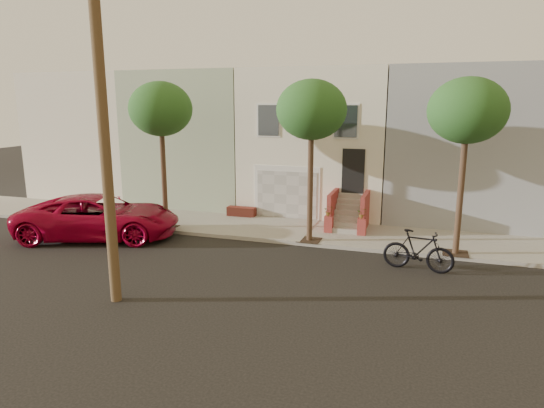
% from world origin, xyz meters
% --- Properties ---
extents(ground, '(90.00, 90.00, 0.00)m').
position_xyz_m(ground, '(0.00, 0.00, 0.00)').
color(ground, black).
rests_on(ground, ground).
extents(sidewalk, '(40.00, 3.70, 0.15)m').
position_xyz_m(sidewalk, '(0.00, 5.35, 0.07)').
color(sidewalk, gray).
rests_on(sidewalk, ground).
extents(house_row, '(33.10, 11.70, 7.00)m').
position_xyz_m(house_row, '(0.00, 11.19, 3.64)').
color(house_row, beige).
rests_on(house_row, sidewalk).
extents(tree_left, '(2.70, 2.57, 6.30)m').
position_xyz_m(tree_left, '(-5.50, 3.90, 5.26)').
color(tree_left, '#2D2116').
rests_on(tree_left, sidewalk).
extents(tree_mid, '(2.70, 2.57, 6.30)m').
position_xyz_m(tree_mid, '(1.00, 3.90, 5.26)').
color(tree_mid, '#2D2116').
rests_on(tree_mid, sidewalk).
extents(tree_right, '(2.70, 2.57, 6.30)m').
position_xyz_m(tree_right, '(6.50, 3.90, 5.26)').
color(tree_right, '#2D2116').
rests_on(tree_right, sidewalk).
extents(pickup_truck, '(7.11, 4.88, 1.81)m').
position_xyz_m(pickup_truck, '(-7.56, 2.05, 0.90)').
color(pickup_truck, maroon).
rests_on(pickup_truck, ground).
extents(motorcycle, '(2.40, 0.96, 1.40)m').
position_xyz_m(motorcycle, '(5.20, 2.02, 0.70)').
color(motorcycle, black).
rests_on(motorcycle, ground).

